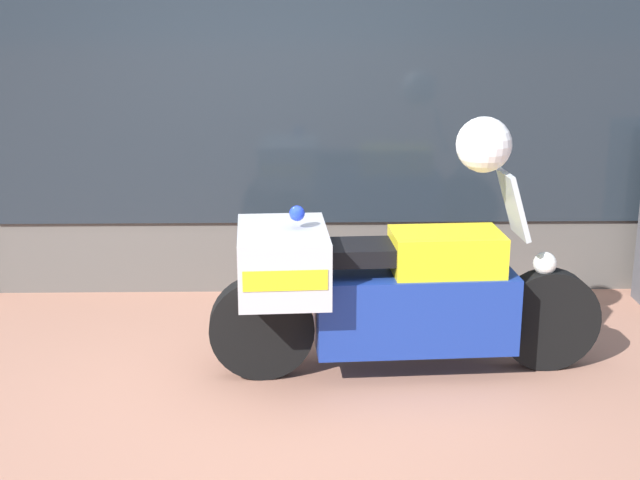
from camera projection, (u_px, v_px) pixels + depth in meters
ground_plane at (265, 394)px, 5.09m from camera, size 60.00×60.00×0.00m
shop_building at (219, 30)px, 6.47m from camera, size 5.89×0.55×3.87m
window_display at (317, 221)px, 6.91m from camera, size 4.63×0.30×2.10m
paramedic_motorcycle at (378, 289)px, 5.24m from camera, size 2.35×0.77×1.22m
white_helmet at (484, 145)px, 5.05m from camera, size 0.32×0.32×0.32m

